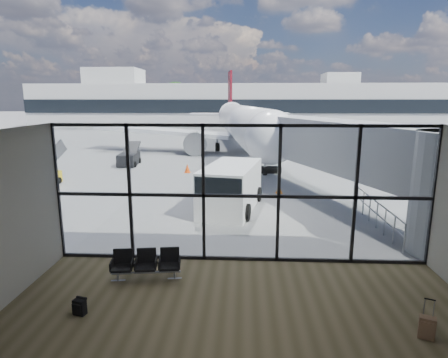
# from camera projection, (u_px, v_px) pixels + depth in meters

# --- Properties ---
(ground) EXTENTS (220.00, 220.00, 0.00)m
(ground) POSITION_uv_depth(u_px,v_px,m) (243.00, 138.00, 51.47)
(ground) COLOR slate
(ground) RESTS_ON ground
(lounge_shell) EXTENTS (12.02, 8.01, 4.51)m
(lounge_shell) POSITION_uv_depth(u_px,v_px,m) (239.00, 236.00, 7.17)
(lounge_shell) COLOR brown
(lounge_shell) RESTS_ON ground
(glass_curtain_wall) EXTENTS (12.10, 0.12, 4.50)m
(glass_curtain_wall) POSITION_uv_depth(u_px,v_px,m) (241.00, 195.00, 11.94)
(glass_curtain_wall) COLOR white
(glass_curtain_wall) RESTS_ON ground
(jet_bridge) EXTENTS (8.00, 16.50, 4.33)m
(jet_bridge) POSITION_uv_depth(u_px,v_px,m) (341.00, 150.00, 18.49)
(jet_bridge) COLOR #97999C
(jet_bridge) RESTS_ON ground
(apron_railing) EXTENTS (0.06, 5.46, 1.11)m
(apron_railing) POSITION_uv_depth(u_px,v_px,m) (377.00, 211.00, 15.39)
(apron_railing) COLOR gray
(apron_railing) RESTS_ON ground
(far_terminal) EXTENTS (80.00, 12.20, 11.00)m
(far_terminal) POSITION_uv_depth(u_px,v_px,m) (241.00, 105.00, 72.08)
(far_terminal) COLOR silver
(far_terminal) RESTS_ON ground
(tree_0) EXTENTS (4.95, 4.95, 7.12)m
(tree_0) POSITION_uv_depth(u_px,v_px,m) (44.00, 102.00, 84.07)
(tree_0) COLOR #382619
(tree_0) RESTS_ON ground
(tree_1) EXTENTS (5.61, 5.61, 8.07)m
(tree_1) POSITION_uv_depth(u_px,v_px,m) (69.00, 99.00, 83.63)
(tree_1) COLOR #382619
(tree_1) RESTS_ON ground
(tree_2) EXTENTS (6.27, 6.27, 9.03)m
(tree_2) POSITION_uv_depth(u_px,v_px,m) (96.00, 96.00, 83.19)
(tree_2) COLOR #382619
(tree_2) RESTS_ON ground
(tree_3) EXTENTS (4.95, 4.95, 7.12)m
(tree_3) POSITION_uv_depth(u_px,v_px,m) (122.00, 102.00, 83.15)
(tree_3) COLOR #382619
(tree_3) RESTS_ON ground
(tree_4) EXTENTS (5.61, 5.61, 8.07)m
(tree_4) POSITION_uv_depth(u_px,v_px,m) (149.00, 99.00, 82.71)
(tree_4) COLOR #382619
(tree_4) RESTS_ON ground
(tree_5) EXTENTS (6.27, 6.27, 9.03)m
(tree_5) POSITION_uv_depth(u_px,v_px,m) (176.00, 96.00, 82.27)
(tree_5) COLOR #382619
(tree_5) RESTS_ON ground
(seating_row) EXTENTS (2.01, 0.81, 0.90)m
(seating_row) POSITION_uv_depth(u_px,v_px,m) (146.00, 263.00, 11.06)
(seating_row) COLOR gray
(seating_row) RESTS_ON ground
(backpack) EXTENTS (0.33, 0.32, 0.44)m
(backpack) POSITION_uv_depth(u_px,v_px,m) (79.00, 307.00, 9.21)
(backpack) COLOR black
(backpack) RESTS_ON ground
(suitcase) EXTENTS (0.39, 0.34, 0.92)m
(suitcase) POSITION_uv_depth(u_px,v_px,m) (427.00, 328.00, 8.27)
(suitcase) COLOR brown
(suitcase) RESTS_ON ground
(airliner) EXTENTS (30.45, 35.42, 9.14)m
(airliner) POSITION_uv_depth(u_px,v_px,m) (242.00, 123.00, 38.93)
(airliner) COLOR white
(airliner) RESTS_ON ground
(service_van) EXTENTS (3.15, 5.29, 2.16)m
(service_van) POSITION_uv_depth(u_px,v_px,m) (230.00, 187.00, 17.92)
(service_van) COLOR white
(service_van) RESTS_ON ground
(belt_loader) EXTENTS (1.68, 3.80, 1.71)m
(belt_loader) POSITION_uv_depth(u_px,v_px,m) (129.00, 158.00, 30.24)
(belt_loader) COLOR black
(belt_loader) RESTS_ON ground
(mobile_stairs) EXTENTS (2.27, 3.37, 2.17)m
(mobile_stairs) POSITION_uv_depth(u_px,v_px,m) (38.00, 177.00, 23.05)
(mobile_stairs) COLOR gold
(mobile_stairs) RESTS_ON ground
(traffic_cone_a) EXTENTS (0.45, 0.45, 0.64)m
(traffic_cone_a) POSITION_uv_depth(u_px,v_px,m) (187.00, 168.00, 27.17)
(traffic_cone_a) COLOR #FF4E0D
(traffic_cone_a) RESTS_ON ground
(traffic_cone_b) EXTENTS (0.38, 0.38, 0.54)m
(traffic_cone_b) POSITION_uv_depth(u_px,v_px,m) (279.00, 189.00, 21.21)
(traffic_cone_b) COLOR orange
(traffic_cone_b) RESTS_ON ground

